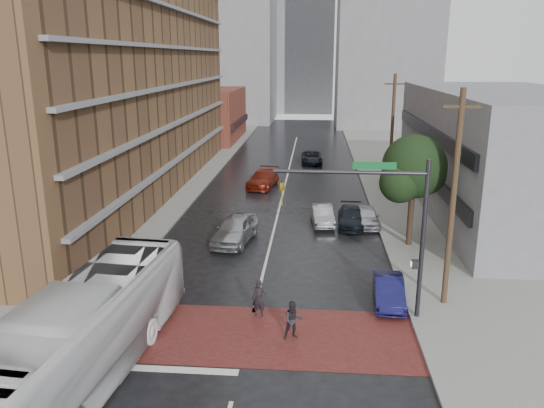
# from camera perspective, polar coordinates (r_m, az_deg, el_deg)

# --- Properties ---
(ground) EXTENTS (160.00, 160.00, 0.00)m
(ground) POSITION_cam_1_polar(r_m,az_deg,el_deg) (22.45, -2.76, -14.49)
(ground) COLOR black
(ground) RESTS_ON ground
(crosswalk) EXTENTS (14.00, 5.00, 0.02)m
(crosswalk) POSITION_cam_1_polar(r_m,az_deg,el_deg) (22.88, -2.60, -13.85)
(crosswalk) COLOR maroon
(crosswalk) RESTS_ON ground
(sidewalk_west) EXTENTS (9.00, 90.00, 0.15)m
(sidewalk_west) POSITION_cam_1_polar(r_m,az_deg,el_deg) (47.79, -12.68, 1.63)
(sidewalk_west) COLOR gray
(sidewalk_west) RESTS_ON ground
(sidewalk_east) EXTENTS (9.00, 90.00, 0.15)m
(sidewalk_east) POSITION_cam_1_polar(r_m,az_deg,el_deg) (46.51, 15.51, 1.06)
(sidewalk_east) COLOR gray
(sidewalk_east) RESTS_ON ground
(apartment_block) EXTENTS (10.00, 44.00, 28.00)m
(apartment_block) POSITION_cam_1_polar(r_m,az_deg,el_deg) (46.44, -17.23, 18.28)
(apartment_block) COLOR brown
(apartment_block) RESTS_ON ground
(storefront_west) EXTENTS (8.00, 16.00, 7.00)m
(storefront_west) POSITION_cam_1_polar(r_m,az_deg,el_deg) (75.12, -6.70, 9.50)
(storefront_west) COLOR maroon
(storefront_west) RESTS_ON ground
(building_east) EXTENTS (11.00, 26.00, 9.00)m
(building_east) POSITION_cam_1_polar(r_m,az_deg,el_deg) (42.19, 23.88, 5.01)
(building_east) COLOR gray
(building_east) RESTS_ON ground
(distant_tower_west) EXTENTS (18.00, 16.00, 32.00)m
(distant_tower_west) POSITION_cam_1_polar(r_m,az_deg,el_deg) (98.80, -5.31, 18.21)
(distant_tower_west) COLOR gray
(distant_tower_west) RESTS_ON ground
(distant_tower_east) EXTENTS (16.00, 14.00, 36.00)m
(distant_tower_east) POSITION_cam_1_polar(r_m,az_deg,el_deg) (92.23, 12.43, 19.38)
(distant_tower_east) COLOR gray
(distant_tower_east) RESTS_ON ground
(distant_tower_center) EXTENTS (12.00, 10.00, 24.00)m
(distant_tower_center) POSITION_cam_1_polar(r_m,az_deg,el_deg) (114.31, 3.46, 15.87)
(distant_tower_center) COLOR gray
(distant_tower_center) RESTS_ON ground
(street_tree) EXTENTS (4.20, 4.10, 6.90)m
(street_tree) POSITION_cam_1_polar(r_m,az_deg,el_deg) (32.51, 15.03, 3.46)
(street_tree) COLOR #332319
(street_tree) RESTS_ON ground
(signal_mast) EXTENTS (6.50, 0.30, 7.20)m
(signal_mast) POSITION_cam_1_polar(r_m,az_deg,el_deg) (22.95, 12.55, -1.30)
(signal_mast) COLOR #2D2D33
(signal_mast) RESTS_ON ground
(utility_pole_near) EXTENTS (1.60, 0.26, 10.00)m
(utility_pole_near) POSITION_cam_1_polar(r_m,az_deg,el_deg) (24.84, 18.90, 0.48)
(utility_pole_near) COLOR #473321
(utility_pole_near) RESTS_ON ground
(utility_pole_far) EXTENTS (1.60, 0.26, 10.00)m
(utility_pole_far) POSITION_cam_1_polar(r_m,az_deg,el_deg) (44.14, 12.75, 7.20)
(utility_pole_far) COLOR #473321
(utility_pole_far) RESTS_ON ground
(transit_bus) EXTENTS (4.06, 12.89, 3.53)m
(transit_bus) POSITION_cam_1_polar(r_m,az_deg,el_deg) (20.56, -19.36, -12.82)
(transit_bus) COLOR silver
(transit_bus) RESTS_ON ground
(pedestrian_a) EXTENTS (0.68, 0.49, 1.72)m
(pedestrian_a) POSITION_cam_1_polar(r_m,az_deg,el_deg) (23.93, -1.42, -10.15)
(pedestrian_a) COLOR black
(pedestrian_a) RESTS_ON ground
(pedestrian_b) EXTENTS (0.92, 0.79, 1.64)m
(pedestrian_b) POSITION_cam_1_polar(r_m,az_deg,el_deg) (22.23, 2.29, -12.40)
(pedestrian_b) COLOR #262127
(pedestrian_b) RESTS_ON ground
(car_travel_a) EXTENTS (2.80, 5.26, 1.70)m
(car_travel_a) POSITION_cam_1_polar(r_m,az_deg,el_deg) (33.18, -4.00, -2.75)
(car_travel_a) COLOR #A7ABAE
(car_travel_a) RESTS_ON ground
(car_travel_b) EXTENTS (1.77, 4.10, 1.31)m
(car_travel_b) POSITION_cam_1_polar(r_m,az_deg,el_deg) (36.92, 5.43, -1.19)
(car_travel_b) COLOR #B4B5BD
(car_travel_b) RESTS_ON ground
(car_travel_c) EXTENTS (2.90, 5.41, 1.49)m
(car_travel_c) POSITION_cam_1_polar(r_m,az_deg,el_deg) (47.40, -0.99, 2.73)
(car_travel_c) COLOR maroon
(car_travel_c) RESTS_ON ground
(suv_travel) EXTENTS (2.40, 4.83, 1.31)m
(suv_travel) POSITION_cam_1_polar(r_m,az_deg,el_deg) (58.27, 4.31, 5.02)
(suv_travel) COLOR black
(suv_travel) RESTS_ON ground
(car_parked_near) EXTENTS (1.57, 3.91, 1.26)m
(car_parked_near) POSITION_cam_1_polar(r_m,az_deg,el_deg) (25.82, 12.46, -9.09)
(car_parked_near) COLOR #141447
(car_parked_near) RESTS_ON ground
(car_parked_mid) EXTENTS (1.98, 4.41, 1.25)m
(car_parked_mid) POSITION_cam_1_polar(r_m,az_deg,el_deg) (36.81, 8.47, -1.39)
(car_parked_mid) COLOR black
(car_parked_mid) RESTS_ON ground
(car_parked_far) EXTENTS (1.74, 3.95, 1.32)m
(car_parked_far) POSITION_cam_1_polar(r_m,az_deg,el_deg) (37.00, 10.16, -1.33)
(car_parked_far) COLOR #B1B2B9
(car_parked_far) RESTS_ON ground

